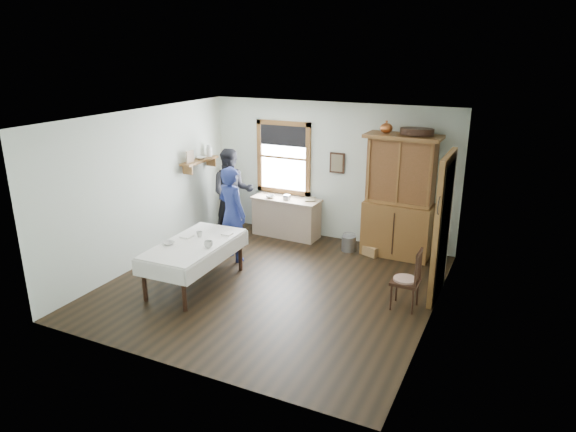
{
  "coord_description": "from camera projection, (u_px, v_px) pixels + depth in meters",
  "views": [
    {
      "loc": [
        3.47,
        -6.7,
        3.67
      ],
      "look_at": [
        0.13,
        0.3,
        1.11
      ],
      "focal_mm": 32.0,
      "sensor_mm": 36.0,
      "label": 1
    }
  ],
  "objects": [
    {
      "name": "room",
      "position": [
        272.0,
        206.0,
        7.89
      ],
      "size": [
        5.01,
        5.01,
        2.7
      ],
      "color": "black",
      "rests_on": "ground"
    },
    {
      "name": "framed_picture",
      "position": [
        337.0,
        163.0,
        9.88
      ],
      "size": [
        0.3,
        0.04,
        0.4
      ],
      "primitive_type": "cube",
      "color": "black",
      "rests_on": "room"
    },
    {
      "name": "counter_book",
      "position": [
        305.0,
        199.0,
        10.14
      ],
      "size": [
        0.26,
        0.29,
        0.02
      ],
      "primitive_type": "imported",
      "rotation": [
        0.0,
        0.0,
        0.42
      ],
      "color": "#72674C",
      "rests_on": "work_counter"
    },
    {
      "name": "china_hutch",
      "position": [
        399.0,
        197.0,
        9.2
      ],
      "size": [
        1.33,
        0.65,
        2.24
      ],
      "primitive_type": "cube",
      "rotation": [
        0.0,
        0.0,
        -0.02
      ],
      "color": "brown",
      "rests_on": "room"
    },
    {
      "name": "pail",
      "position": [
        349.0,
        243.0,
        9.69
      ],
      "size": [
        0.33,
        0.33,
        0.29
      ],
      "primitive_type": "cube",
      "rotation": [
        0.0,
        0.0,
        -0.23
      ],
      "color": "gray",
      "rests_on": "room"
    },
    {
      "name": "table_cup_b",
      "position": [
        199.0,
        234.0,
        8.34
      ],
      "size": [
        0.13,
        0.13,
        0.09
      ],
      "primitive_type": "imported",
      "rotation": [
        0.0,
        0.0,
        0.37
      ],
      "color": "silver",
      "rests_on": "dining_table"
    },
    {
      "name": "doorway",
      "position": [
        444.0,
        223.0,
        7.67
      ],
      "size": [
        0.09,
        1.14,
        2.22
      ],
      "color": "#4D4637",
      "rests_on": "room"
    },
    {
      "name": "wicker_basket",
      "position": [
        372.0,
        251.0,
        9.5
      ],
      "size": [
        0.36,
        0.31,
        0.18
      ],
      "primitive_type": "cube",
      "rotation": [
        0.0,
        0.0,
        -0.37
      ],
      "color": "#9E7947",
      "rests_on": "room"
    },
    {
      "name": "figure_dark",
      "position": [
        232.0,
        196.0,
        10.36
      ],
      "size": [
        1.01,
        0.95,
        1.64
      ],
      "primitive_type": "imported",
      "rotation": [
        0.0,
        0.0,
        0.56
      ],
      "color": "black",
      "rests_on": "room"
    },
    {
      "name": "table_cup_a",
      "position": [
        208.0,
        244.0,
        7.9
      ],
      "size": [
        0.18,
        0.18,
        0.11
      ],
      "primitive_type": "imported",
      "rotation": [
        0.0,
        0.0,
        0.41
      ],
      "color": "silver",
      "rests_on": "dining_table"
    },
    {
      "name": "counter_bowl",
      "position": [
        270.0,
        196.0,
        10.28
      ],
      "size": [
        0.19,
        0.19,
        0.06
      ],
      "primitive_type": "imported",
      "rotation": [
        0.0,
        0.0,
        -0.03
      ],
      "color": "silver",
      "rests_on": "work_counter"
    },
    {
      "name": "spindle_chair",
      "position": [
        406.0,
        279.0,
        7.46
      ],
      "size": [
        0.43,
        0.43,
        0.93
      ],
      "primitive_type": "cube",
      "rotation": [
        0.0,
        0.0,
        -0.01
      ],
      "color": "black",
      "rests_on": "room"
    },
    {
      "name": "woman_blue",
      "position": [
        232.0,
        217.0,
        9.11
      ],
      "size": [
        0.67,
        0.54,
        1.59
      ],
      "primitive_type": "imported",
      "rotation": [
        0.0,
        0.0,
        2.83
      ],
      "color": "navy",
      "rests_on": "room"
    },
    {
      "name": "rug_beater",
      "position": [
        440.0,
        197.0,
        7.03
      ],
      "size": [
        0.01,
        0.27,
        0.27
      ],
      "primitive_type": "torus",
      "rotation": [
        0.0,
        1.57,
        0.0
      ],
      "color": "black",
      "rests_on": "room"
    },
    {
      "name": "window",
      "position": [
        284.0,
        154.0,
        10.33
      ],
      "size": [
        1.18,
        0.07,
        1.48
      ],
      "color": "white",
      "rests_on": "room"
    },
    {
      "name": "shelf_bowl",
      "position": [
        201.0,
        158.0,
        10.11
      ],
      "size": [
        0.22,
        0.22,
        0.05
      ],
      "primitive_type": "imported",
      "color": "silver",
      "rests_on": "wall_shelf"
    },
    {
      "name": "work_counter",
      "position": [
        286.0,
        217.0,
        10.38
      ],
      "size": [
        1.41,
        0.58,
        0.8
      ],
      "primitive_type": "cube",
      "rotation": [
        0.0,
        0.0,
        -0.04
      ],
      "color": "tan",
      "rests_on": "room"
    },
    {
      "name": "wall_shelf",
      "position": [
        201.0,
        159.0,
        10.11
      ],
      "size": [
        0.24,
        1.0,
        0.44
      ],
      "color": "brown",
      "rests_on": "room"
    },
    {
      "name": "table_bowl",
      "position": [
        168.0,
        243.0,
        8.02
      ],
      "size": [
        0.26,
        0.26,
        0.05
      ],
      "primitive_type": "imported",
      "rotation": [
        0.0,
        0.0,
        -0.3
      ],
      "color": "silver",
      "rests_on": "dining_table"
    },
    {
      "name": "dining_table",
      "position": [
        195.0,
        264.0,
        8.23
      ],
      "size": [
        1.01,
        1.85,
        0.73
      ],
      "primitive_type": "cube",
      "rotation": [
        0.0,
        0.0,
        0.03
      ],
      "color": "white",
      "rests_on": "room"
    }
  ]
}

